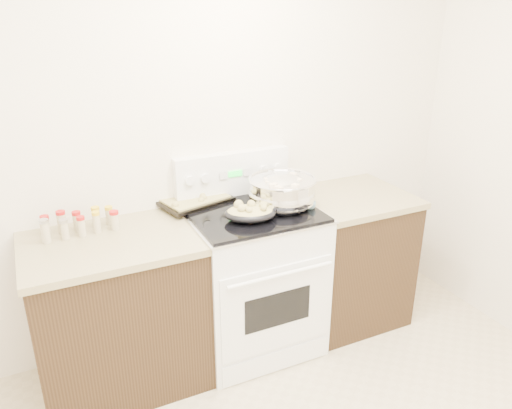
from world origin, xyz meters
TOP-DOWN VIEW (x-y plane):
  - room_shell at (0.00, 0.00)m, footprint 4.10×3.60m
  - counter_left at (-0.48, 1.43)m, footprint 0.93×0.67m
  - counter_right at (1.08, 1.43)m, footprint 0.73×0.67m
  - kitchen_range at (0.35, 1.42)m, footprint 0.78×0.73m
  - mixing_bowl at (0.54, 1.39)m, footprint 0.52×0.52m
  - roasting_pan at (0.28, 1.30)m, footprint 0.35×0.29m
  - baking_sheet at (0.08, 1.70)m, footprint 0.48×0.39m
  - wooden_spoon at (0.28, 1.31)m, footprint 0.10×0.24m
  - blue_ladle at (0.69, 1.32)m, footprint 0.13×0.25m
  - spice_jars at (-0.62, 1.59)m, footprint 0.41×0.15m

SIDE VIEW (x-z plane):
  - counter_left at x=-0.48m, z-range 0.00..0.92m
  - counter_right at x=1.08m, z-range 0.00..0.92m
  - kitchen_range at x=0.35m, z-range -0.12..1.10m
  - wooden_spoon at x=0.28m, z-range 0.93..0.98m
  - baking_sheet at x=0.08m, z-range 0.93..0.99m
  - blue_ladle at x=0.69m, z-range 0.93..1.02m
  - spice_jars at x=-0.62m, z-range 0.91..1.05m
  - roasting_pan at x=0.28m, z-range 0.93..1.05m
  - mixing_bowl at x=0.54m, z-range 0.92..1.16m
  - room_shell at x=0.00m, z-range 0.33..3.08m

